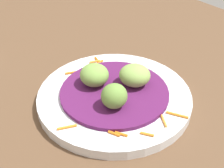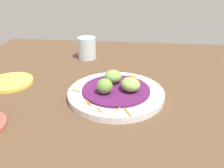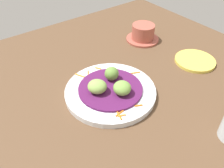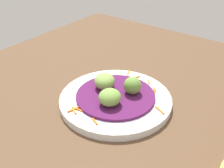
{
  "view_description": "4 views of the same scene",
  "coord_description": "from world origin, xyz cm",
  "px_view_note": "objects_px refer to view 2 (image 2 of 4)",
  "views": [
    {
      "loc": [
        -24.4,
        -35.84,
        39.31
      ],
      "look_at": [
        6.24,
        -1.08,
        5.16
      ],
      "focal_mm": 52.99,
      "sensor_mm": 36.0,
      "label": 1
    },
    {
      "loc": [
        10.91,
        -57.95,
        33.11
      ],
      "look_at": [
        4.71,
        -1.98,
        5.72
      ],
      "focal_mm": 36.27,
      "sensor_mm": 36.0,
      "label": 2
    },
    {
      "loc": [
        37.01,
        39.89,
        49.55
      ],
      "look_at": [
        5.01,
        -2.48,
        5.2
      ],
      "focal_mm": 37.83,
      "sensor_mm": 36.0,
      "label": 3
    },
    {
      "loc": [
        -25.68,
        41.37,
        40.85
      ],
      "look_at": [
        7.36,
        -2.73,
        6.58
      ],
      "focal_mm": 43.62,
      "sensor_mm": 36.0,
      "label": 4
    }
  ],
  "objects_px": {
    "guac_scoop_center": "(105,86)",
    "guac_scoop_right": "(130,84)",
    "side_plate_small": "(10,82)",
    "main_plate": "(116,93)",
    "water_glass": "(87,48)",
    "guac_scoop_left": "(113,76)"
  },
  "relations": [
    {
      "from": "guac_scoop_right",
      "to": "guac_scoop_left",
      "type": "bearing_deg",
      "value": 137.76
    },
    {
      "from": "guac_scoop_center",
      "to": "guac_scoop_left",
      "type": "bearing_deg",
      "value": 77.76
    },
    {
      "from": "water_glass",
      "to": "side_plate_small",
      "type": "bearing_deg",
      "value": -126.04
    },
    {
      "from": "guac_scoop_left",
      "to": "guac_scoop_right",
      "type": "relative_size",
      "value": 0.94
    },
    {
      "from": "guac_scoop_center",
      "to": "guac_scoop_right",
      "type": "height_order",
      "value": "guac_scoop_center"
    },
    {
      "from": "main_plate",
      "to": "water_glass",
      "type": "height_order",
      "value": "water_glass"
    },
    {
      "from": "main_plate",
      "to": "guac_scoop_right",
      "type": "height_order",
      "value": "guac_scoop_right"
    },
    {
      "from": "main_plate",
      "to": "water_glass",
      "type": "distance_m",
      "value": 0.34
    },
    {
      "from": "water_glass",
      "to": "guac_scoop_center",
      "type": "bearing_deg",
      "value": -70.43
    },
    {
      "from": "side_plate_small",
      "to": "water_glass",
      "type": "xyz_separation_m",
      "value": [
        0.19,
        0.26,
        0.04
      ]
    },
    {
      "from": "main_plate",
      "to": "guac_scoop_right",
      "type": "xyz_separation_m",
      "value": [
        0.04,
        -0.01,
        0.03
      ]
    },
    {
      "from": "guac_scoop_center",
      "to": "side_plate_small",
      "type": "xyz_separation_m",
      "value": [
        -0.31,
        0.08,
        -0.04
      ]
    },
    {
      "from": "main_plate",
      "to": "guac_scoop_center",
      "type": "xyz_separation_m",
      "value": [
        -0.03,
        -0.03,
        0.04
      ]
    },
    {
      "from": "guac_scoop_left",
      "to": "side_plate_small",
      "type": "relative_size",
      "value": 0.37
    },
    {
      "from": "main_plate",
      "to": "side_plate_small",
      "type": "bearing_deg",
      "value": 172.38
    },
    {
      "from": "guac_scoop_left",
      "to": "guac_scoop_center",
      "type": "bearing_deg",
      "value": -102.24
    },
    {
      "from": "guac_scoop_right",
      "to": "water_glass",
      "type": "distance_m",
      "value": 0.37
    },
    {
      "from": "main_plate",
      "to": "side_plate_small",
      "type": "height_order",
      "value": "main_plate"
    },
    {
      "from": "guac_scoop_left",
      "to": "guac_scoop_right",
      "type": "height_order",
      "value": "same"
    },
    {
      "from": "guac_scoop_right",
      "to": "guac_scoop_center",
      "type": "bearing_deg",
      "value": -162.24
    },
    {
      "from": "guac_scoop_right",
      "to": "side_plate_small",
      "type": "bearing_deg",
      "value": 171.89
    },
    {
      "from": "main_plate",
      "to": "guac_scoop_center",
      "type": "bearing_deg",
      "value": -132.24
    }
  ]
}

